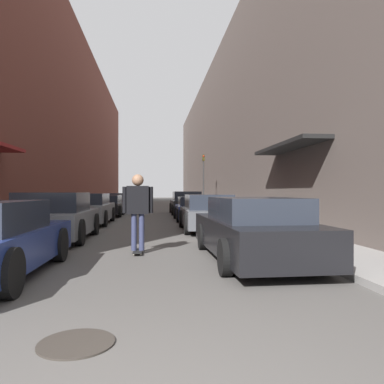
{
  "coord_description": "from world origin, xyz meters",
  "views": [
    {
      "loc": [
        0.37,
        -1.64,
        1.4
      ],
      "look_at": [
        1.81,
        12.28,
        1.39
      ],
      "focal_mm": 35.0,
      "sensor_mm": 36.0,
      "label": 1
    }
  ],
  "objects_px": {
    "parked_car_left_1": "(55,217)",
    "parked_car_right_1": "(208,213)",
    "skateboarder": "(138,205)",
    "parked_car_right_3": "(186,203)",
    "traffic_light": "(203,176)",
    "parked_car_left_3": "(106,206)",
    "parked_car_left_4": "(117,202)",
    "parked_car_right_2": "(196,209)",
    "parked_car_right_0": "(253,230)",
    "parked_car_left_2": "(88,209)",
    "manhole_cover": "(76,343)"
  },
  "relations": [
    {
      "from": "parked_car_left_2",
      "to": "parked_car_right_1",
      "type": "distance_m",
      "value": 5.77
    },
    {
      "from": "parked_car_left_1",
      "to": "parked_car_right_0",
      "type": "distance_m",
      "value": 6.07
    },
    {
      "from": "parked_car_left_2",
      "to": "parked_car_right_2",
      "type": "height_order",
      "value": "parked_car_left_2"
    },
    {
      "from": "skateboarder",
      "to": "manhole_cover",
      "type": "height_order",
      "value": "skateboarder"
    },
    {
      "from": "parked_car_left_4",
      "to": "traffic_light",
      "type": "xyz_separation_m",
      "value": [
        6.28,
        -0.99,
        1.91
      ]
    },
    {
      "from": "parked_car_left_4",
      "to": "traffic_light",
      "type": "height_order",
      "value": "traffic_light"
    },
    {
      "from": "parked_car_right_1",
      "to": "parked_car_right_3",
      "type": "xyz_separation_m",
      "value": [
        0.12,
        10.07,
        0.04
      ]
    },
    {
      "from": "parked_car_left_1",
      "to": "parked_car_right_1",
      "type": "distance_m",
      "value": 5.19
    },
    {
      "from": "parked_car_left_2",
      "to": "parked_car_right_1",
      "type": "bearing_deg",
      "value": -34.73
    },
    {
      "from": "parked_car_left_1",
      "to": "traffic_light",
      "type": "bearing_deg",
      "value": 67.67
    },
    {
      "from": "parked_car_left_1",
      "to": "parked_car_right_3",
      "type": "bearing_deg",
      "value": 68.2
    },
    {
      "from": "parked_car_right_3",
      "to": "manhole_cover",
      "type": "distance_m",
      "value": 19.98
    },
    {
      "from": "parked_car_left_2",
      "to": "parked_car_right_2",
      "type": "bearing_deg",
      "value": 17.14
    },
    {
      "from": "parked_car_right_0",
      "to": "parked_car_right_1",
      "type": "height_order",
      "value": "parked_car_right_1"
    },
    {
      "from": "manhole_cover",
      "to": "parked_car_left_3",
      "type": "bearing_deg",
      "value": 96.2
    },
    {
      "from": "parked_car_right_2",
      "to": "traffic_light",
      "type": "distance_m",
      "value": 9.09
    },
    {
      "from": "skateboarder",
      "to": "traffic_light",
      "type": "relative_size",
      "value": 0.45
    },
    {
      "from": "parked_car_right_1",
      "to": "parked_car_left_4",
      "type": "bearing_deg",
      "value": 107.64
    },
    {
      "from": "parked_car_left_1",
      "to": "parked_car_left_2",
      "type": "distance_m",
      "value": 5.39
    },
    {
      "from": "parked_car_right_2",
      "to": "parked_car_left_4",
      "type": "bearing_deg",
      "value": 115.94
    },
    {
      "from": "parked_car_right_1",
      "to": "traffic_light",
      "type": "distance_m",
      "value": 13.76
    },
    {
      "from": "parked_car_left_2",
      "to": "parked_car_right_0",
      "type": "distance_m",
      "value": 10.26
    },
    {
      "from": "parked_car_right_2",
      "to": "parked_car_right_3",
      "type": "xyz_separation_m",
      "value": [
        0.0,
        5.28,
        0.1
      ]
    },
    {
      "from": "parked_car_left_2",
      "to": "parked_car_left_4",
      "type": "xyz_separation_m",
      "value": [
        0.13,
        11.22,
        -0.03
      ]
    },
    {
      "from": "parked_car_right_0",
      "to": "parked_car_right_2",
      "type": "relative_size",
      "value": 1.18
    },
    {
      "from": "traffic_light",
      "to": "parked_car_left_3",
      "type": "bearing_deg",
      "value": -142.36
    },
    {
      "from": "parked_car_left_3",
      "to": "parked_car_right_0",
      "type": "distance_m",
      "value": 15.17
    },
    {
      "from": "parked_car_right_1",
      "to": "parked_car_right_2",
      "type": "height_order",
      "value": "parked_car_right_1"
    },
    {
      "from": "parked_car_left_3",
      "to": "parked_car_left_4",
      "type": "distance_m",
      "value": 5.84
    },
    {
      "from": "parked_car_left_4",
      "to": "parked_car_right_3",
      "type": "relative_size",
      "value": 0.99
    },
    {
      "from": "parked_car_right_1",
      "to": "traffic_light",
      "type": "xyz_separation_m",
      "value": [
        1.67,
        13.52,
        1.9
      ]
    },
    {
      "from": "parked_car_left_3",
      "to": "parked_car_right_1",
      "type": "relative_size",
      "value": 1.11
    },
    {
      "from": "parked_car_right_0",
      "to": "skateboarder",
      "type": "xyz_separation_m",
      "value": [
        -2.38,
        1.03,
        0.49
      ]
    },
    {
      "from": "parked_car_right_0",
      "to": "parked_car_right_2",
      "type": "bearing_deg",
      "value": 89.93
    },
    {
      "from": "parked_car_right_2",
      "to": "manhole_cover",
      "type": "height_order",
      "value": "parked_car_right_2"
    },
    {
      "from": "parked_car_left_1",
      "to": "skateboarder",
      "type": "distance_m",
      "value": 3.63
    },
    {
      "from": "parked_car_left_4",
      "to": "skateboarder",
      "type": "relative_size",
      "value": 2.43
    },
    {
      "from": "parked_car_right_1",
      "to": "skateboarder",
      "type": "relative_size",
      "value": 2.22
    },
    {
      "from": "skateboarder",
      "to": "parked_car_right_3",
      "type": "bearing_deg",
      "value": 80.79
    },
    {
      "from": "parked_car_left_2",
      "to": "skateboarder",
      "type": "xyz_separation_m",
      "value": [
        2.47,
        -8.01,
        0.46
      ]
    },
    {
      "from": "traffic_light",
      "to": "manhole_cover",
      "type": "bearing_deg",
      "value": -100.48
    },
    {
      "from": "parked_car_left_3",
      "to": "parked_car_right_2",
      "type": "bearing_deg",
      "value": -39.28
    },
    {
      "from": "parked_car_right_0",
      "to": "parked_car_left_4",
      "type": "bearing_deg",
      "value": 103.11
    },
    {
      "from": "parked_car_left_1",
      "to": "manhole_cover",
      "type": "height_order",
      "value": "parked_car_left_1"
    },
    {
      "from": "parked_car_right_2",
      "to": "skateboarder",
      "type": "bearing_deg",
      "value": -104.13
    },
    {
      "from": "parked_car_right_0",
      "to": "traffic_light",
      "type": "xyz_separation_m",
      "value": [
        1.56,
        19.27,
        1.91
      ]
    },
    {
      "from": "parked_car_right_2",
      "to": "skateboarder",
      "type": "relative_size",
      "value": 2.21
    },
    {
      "from": "parked_car_right_3",
      "to": "parked_car_right_1",
      "type": "bearing_deg",
      "value": -90.67
    },
    {
      "from": "parked_car_right_0",
      "to": "parked_car_right_3",
      "type": "xyz_separation_m",
      "value": [
        0.02,
        15.82,
        0.05
      ]
    },
    {
      "from": "parked_car_right_0",
      "to": "parked_car_right_1",
      "type": "relative_size",
      "value": 1.17
    }
  ]
}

